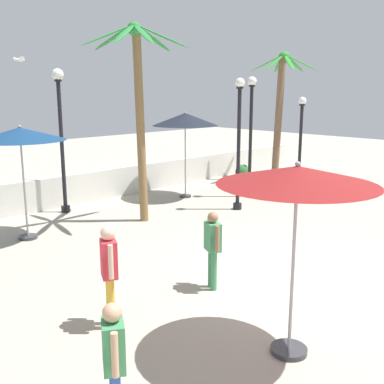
{
  "coord_description": "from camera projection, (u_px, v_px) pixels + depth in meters",
  "views": [
    {
      "loc": [
        -7.77,
        -4.57,
        3.83
      ],
      "look_at": [
        0.0,
        3.21,
        1.4
      ],
      "focal_mm": 43.79,
      "sensor_mm": 36.0,
      "label": 1
    }
  ],
  "objects": [
    {
      "name": "ground_plane",
      "position": [
        305.0,
        285.0,
        9.35
      ],
      "size": [
        56.0,
        56.0,
        0.0
      ],
      "primitive_type": "plane",
      "color": "#B2A893"
    },
    {
      "name": "palm_tree_0",
      "position": [
        280.0,
        101.0,
        19.34
      ],
      "size": [
        2.75,
        2.38,
        5.33
      ],
      "color": "brown",
      "rests_on": "ground_plane"
    },
    {
      "name": "lamp_post_3",
      "position": [
        239.0,
        139.0,
        14.73
      ],
      "size": [
        0.31,
        0.31,
        4.17
      ],
      "color": "black",
      "rests_on": "ground_plane"
    },
    {
      "name": "patio_umbrella_3",
      "position": [
        20.0,
        135.0,
        11.66
      ],
      "size": [
        2.26,
        2.26,
        2.95
      ],
      "color": "#333338",
      "rests_on": "ground_plane"
    },
    {
      "name": "lamp_post_2",
      "position": [
        300.0,
        141.0,
        17.67
      ],
      "size": [
        0.3,
        0.3,
        3.54
      ],
      "color": "black",
      "rests_on": "ground_plane"
    },
    {
      "name": "lamp_post_1",
      "position": [
        251.0,
        130.0,
        16.51
      ],
      "size": [
        0.32,
        0.32,
        4.25
      ],
      "color": "black",
      "rests_on": "ground_plane"
    },
    {
      "name": "lamp_post_0",
      "position": [
        61.0,
        128.0,
        14.3
      ],
      "size": [
        0.36,
        0.36,
        4.43
      ],
      "color": "black",
      "rests_on": "ground_plane"
    },
    {
      "name": "guest_2",
      "position": [
        114.0,
        356.0,
        5.16
      ],
      "size": [
        0.39,
        0.49,
        1.58
      ],
      "color": "#3359B2",
      "rests_on": "ground_plane"
    },
    {
      "name": "planter",
      "position": [
        242.0,
        176.0,
        18.95
      ],
      "size": [
        0.7,
        0.7,
        0.85
      ],
      "color": "brown",
      "rests_on": "ground_plane"
    },
    {
      "name": "boundary_wall",
      "position": [
        66.0,
        190.0,
        15.58
      ],
      "size": [
        25.2,
        0.3,
        1.04
      ],
      "primitive_type": "cube",
      "color": "silver",
      "rests_on": "ground_plane"
    },
    {
      "name": "patio_umbrella_5",
      "position": [
        185.0,
        120.0,
        16.33
      ],
      "size": [
        2.31,
        2.31,
        3.06
      ],
      "color": "#333338",
      "rests_on": "ground_plane"
    },
    {
      "name": "patio_umbrella_0",
      "position": [
        297.0,
        179.0,
        6.39
      ],
      "size": [
        2.24,
        2.24,
        2.87
      ],
      "color": "#333338",
      "rests_on": "ground_plane"
    },
    {
      "name": "seagull_0",
      "position": [
        19.0,
        59.0,
        15.65
      ],
      "size": [
        0.48,
        1.15,
        0.14
      ],
      "color": "white"
    },
    {
      "name": "palm_tree_2",
      "position": [
        138.0,
        95.0,
        13.06
      ],
      "size": [
        2.94,
        2.9,
        5.61
      ],
      "color": "olive",
      "rests_on": "ground_plane"
    },
    {
      "name": "guest_0",
      "position": [
        213.0,
        243.0,
        8.99
      ],
      "size": [
        0.38,
        0.51,
        1.55
      ],
      "color": "#3F8C59",
      "rests_on": "ground_plane"
    },
    {
      "name": "guest_1",
      "position": [
        109.0,
        266.0,
        7.5
      ],
      "size": [
        0.38,
        0.51,
        1.72
      ],
      "color": "gold",
      "rests_on": "ground_plane"
    }
  ]
}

